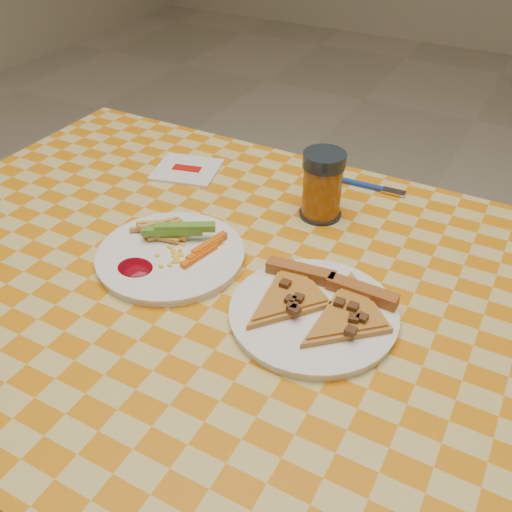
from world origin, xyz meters
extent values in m
cylinder|color=silver|center=(-0.54, 0.34, 0.35)|extent=(0.06, 0.06, 0.71)
cube|color=#4E2D1A|center=(0.00, 0.00, 0.73)|extent=(1.20, 0.80, 0.04)
cylinder|color=white|center=(-0.12, 0.00, 0.76)|extent=(0.29, 0.29, 0.01)
cylinder|color=white|center=(0.14, -0.02, 0.76)|extent=(0.26, 0.26, 0.01)
cube|color=#20590E|center=(-0.12, 0.03, 0.79)|extent=(0.10, 0.08, 0.02)
cube|color=#E8600A|center=(-0.07, 0.02, 0.78)|extent=(0.06, 0.08, 0.02)
ellipsoid|color=#69020C|center=(-0.14, -0.06, 0.77)|extent=(0.06, 0.05, 0.01)
cube|color=#A05724|center=(0.09, 0.04, 0.78)|extent=(0.11, 0.04, 0.02)
cube|color=#A05724|center=(0.19, 0.04, 0.78)|extent=(0.11, 0.02, 0.02)
cylinder|color=black|center=(0.04, 0.24, 0.76)|extent=(0.08, 0.08, 0.01)
cylinder|color=#84420E|center=(0.04, 0.24, 0.81)|extent=(0.07, 0.07, 0.10)
cylinder|color=black|center=(0.04, 0.24, 0.87)|extent=(0.08, 0.08, 0.03)
cube|color=silver|center=(-0.27, 0.26, 0.76)|extent=(0.15, 0.14, 0.01)
cube|color=#BB0F0A|center=(-0.27, 0.26, 0.76)|extent=(0.06, 0.04, 0.00)
cube|color=navy|center=(0.07, 0.37, 0.76)|extent=(0.10, 0.02, 0.01)
cube|color=silver|center=(0.14, 0.38, 0.76)|extent=(0.05, 0.02, 0.00)
camera|label=1|loc=(0.36, -0.59, 1.32)|focal=40.00mm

